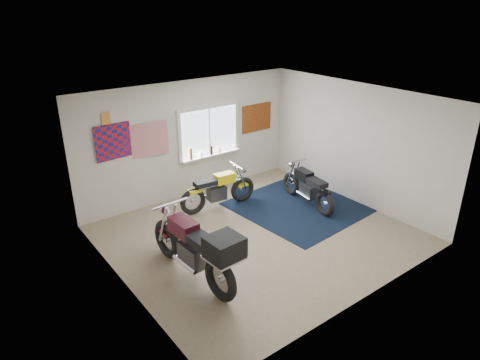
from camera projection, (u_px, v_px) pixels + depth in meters
ground at (258, 235)px, 8.49m from camera, size 5.50×5.50×0.00m
room_shell at (260, 157)px, 7.85m from camera, size 5.50×5.50×5.50m
navy_rug at (298, 207)px, 9.62m from camera, size 2.68×2.77×0.01m
window_assembly at (209, 135)px, 10.04m from camera, size 1.66×0.17×1.26m
oil_bottles at (202, 152)px, 9.99m from camera, size 0.86×0.07×0.28m
flag_display at (106, 118)px, 8.41m from camera, size 1.60×0.10×1.17m
triumph_poster at (257, 118)px, 10.78m from camera, size 0.90×0.03×0.70m
yellow_triumph at (218, 191)px, 9.45m from camera, size 1.85×0.55×0.93m
black_chrome_bike at (308, 188)px, 9.59m from camera, size 0.55×1.79×0.92m
maroon_tourer at (197, 250)px, 6.87m from camera, size 0.69×2.29×1.16m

